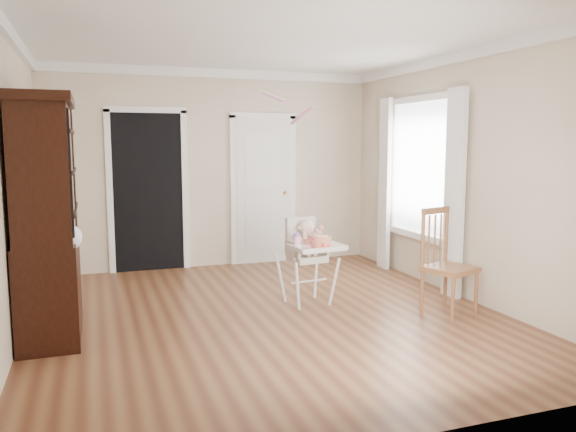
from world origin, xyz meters
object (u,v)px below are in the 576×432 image
object	(u,v)px
cake	(322,242)
sippy_cup	(297,239)
dining_chair	(447,265)
china_cabinet	(47,218)
high_chair	(307,250)

from	to	relation	value
cake	sippy_cup	world-z (taller)	sippy_cup
cake	dining_chair	world-z (taller)	dining_chair
sippy_cup	dining_chair	distance (m)	1.52
sippy_cup	dining_chair	world-z (taller)	dining_chair
cake	china_cabinet	world-z (taller)	china_cabinet
sippy_cup	china_cabinet	size ratio (longest dim) A/B	0.08
cake	sippy_cup	bearing A→B (deg)	153.91
cake	dining_chair	bearing A→B (deg)	-26.81
sippy_cup	china_cabinet	xyz separation A→B (m)	(-2.34, -0.04, 0.33)
cake	dining_chair	size ratio (longest dim) A/B	0.23
high_chair	china_cabinet	distance (m)	2.56
cake	dining_chair	xyz separation A→B (m)	(1.12, -0.56, -0.21)
cake	china_cabinet	bearing A→B (deg)	178.41
high_chair	sippy_cup	bearing A→B (deg)	-150.07
china_cabinet	dining_chair	bearing A→B (deg)	-9.77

